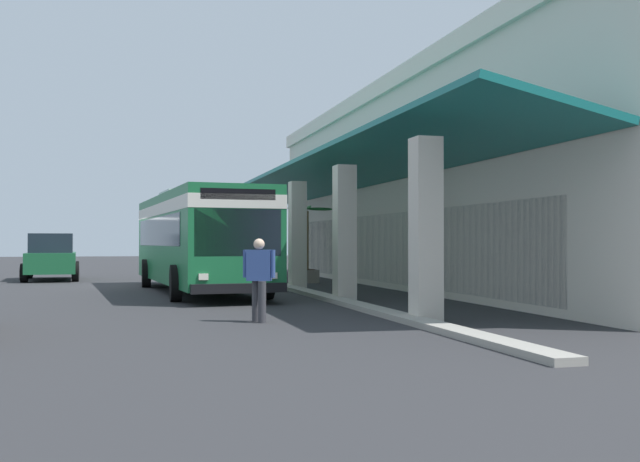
% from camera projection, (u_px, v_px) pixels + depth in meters
% --- Properties ---
extents(ground, '(120.00, 120.00, 0.00)m').
position_uv_depth(ground, '(338.00, 283.00, 29.27)').
color(ground, '#2D2D30').
extents(curb_strip, '(33.79, 0.50, 0.12)m').
position_uv_depth(curb_strip, '(286.00, 286.00, 25.71)').
color(curb_strip, '#9E998E').
rests_on(curb_strip, ground).
extents(plaza_building, '(28.46, 16.05, 7.42)m').
position_uv_depth(plaza_building, '(529.00, 188.00, 28.30)').
color(plaza_building, beige).
rests_on(plaza_building, ground).
extents(transit_bus, '(11.38, 3.47, 3.34)m').
position_uv_depth(transit_bus, '(198.00, 235.00, 23.71)').
color(transit_bus, '#196638').
rests_on(transit_bus, ground).
extents(parked_suv_green, '(4.90, 2.38, 1.97)m').
position_uv_depth(parked_suv_green, '(52.00, 256.00, 31.22)').
color(parked_suv_green, '#195933').
rests_on(parked_suv_green, ground).
extents(pedestrian, '(0.45, 0.60, 1.68)m').
position_uv_depth(pedestrian, '(259.00, 275.00, 14.71)').
color(pedestrian, '#38383D').
rests_on(pedestrian, ground).
extents(potted_palm, '(1.63, 1.87, 3.07)m').
position_uv_depth(potted_palm, '(307.00, 264.00, 29.08)').
color(potted_palm, gray).
rests_on(potted_palm, ground).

